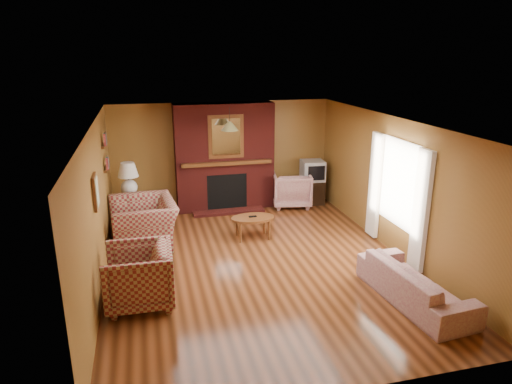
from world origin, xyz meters
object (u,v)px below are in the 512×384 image
object	(u,v)px
plaid_armchair	(139,276)
tv_stand	(312,192)
table_lamp	(128,177)
floral_sofa	(415,284)
plaid_loveseat	(144,223)
side_table	(131,209)
coffee_table	(253,220)
crt_tv	(313,171)
fireplace	(225,158)
floral_armchair	(291,189)

from	to	relation	value
plaid_armchair	tv_stand	xyz separation A→B (m)	(4.00, 3.68, -0.15)
table_lamp	floral_sofa	bearing A→B (deg)	-46.58
plaid_loveseat	side_table	world-z (taller)	plaid_loveseat
coffee_table	crt_tv	size ratio (longest dim) A/B	1.52
fireplace	floral_armchair	xyz separation A→B (m)	(1.52, -0.24, -0.78)
floral_sofa	floral_armchair	size ratio (longest dim) A/B	2.18
fireplace	floral_sofa	world-z (taller)	fireplace
floral_sofa	table_lamp	bearing A→B (deg)	38.10
floral_sofa	tv_stand	world-z (taller)	tv_stand
coffee_table	fireplace	bearing A→B (deg)	95.54
floral_armchair	plaid_loveseat	bearing A→B (deg)	34.71
table_lamp	plaid_loveseat	bearing A→B (deg)	-77.98
fireplace	floral_sofa	distance (m)	5.20
tv_stand	floral_armchair	bearing A→B (deg)	-171.02
plaid_loveseat	floral_sofa	xyz separation A→B (m)	(3.75, -3.05, -0.15)
floral_sofa	crt_tv	size ratio (longest dim) A/B	3.49
floral_armchair	fireplace	bearing A→B (deg)	2.25
table_lamp	tv_stand	xyz separation A→B (m)	(4.15, 0.35, -0.73)
plaid_armchair	side_table	size ratio (longest dim) A/B	1.53
plaid_armchair	floral_armchair	bearing A→B (deg)	137.61
plaid_loveseat	crt_tv	world-z (taller)	crt_tv
plaid_loveseat	crt_tv	xyz separation A→B (m)	(3.90, 1.52, 0.38)
plaid_armchair	side_table	bearing A→B (deg)	-176.09
floral_armchair	coffee_table	bearing A→B (deg)	62.59
plaid_loveseat	floral_sofa	bearing A→B (deg)	45.35
plaid_armchair	crt_tv	distance (m)	5.44
crt_tv	coffee_table	bearing A→B (deg)	-137.25
plaid_loveseat	side_table	bearing A→B (deg)	-173.49
coffee_table	tv_stand	world-z (taller)	tv_stand
plaid_loveseat	crt_tv	distance (m)	4.20
plaid_loveseat	table_lamp	distance (m)	1.33
crt_tv	plaid_armchair	bearing A→B (deg)	-137.42
fireplace	side_table	size ratio (longest dim) A/B	3.85
side_table	tv_stand	world-z (taller)	side_table
fireplace	floral_sofa	size ratio (longest dim) A/B	1.25
table_lamp	crt_tv	distance (m)	4.17
plaid_loveseat	tv_stand	bearing A→B (deg)	105.84
side_table	tv_stand	xyz separation A→B (m)	(4.15, 0.35, -0.03)
plaid_armchair	floral_armchair	size ratio (longest dim) A/B	1.08
plaid_loveseat	table_lamp	size ratio (longest dim) A/B	1.89
coffee_table	table_lamp	size ratio (longest dim) A/B	1.21
floral_armchair	side_table	bearing A→B (deg)	15.82
table_lamp	plaid_armchair	bearing A→B (deg)	-87.42
plaid_loveseat	floral_sofa	size ratio (longest dim) A/B	0.68
plaid_armchair	table_lamp	xyz separation A→B (m)	(-0.15, 3.33, 0.58)
floral_sofa	floral_armchair	xyz separation A→B (m)	(-0.38, 4.52, 0.12)
coffee_table	crt_tv	bearing A→B (deg)	42.75
plaid_loveseat	floral_armchair	distance (m)	3.68
tv_stand	crt_tv	distance (m)	0.52
plaid_armchair	coffee_table	size ratio (longest dim) A/B	1.14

